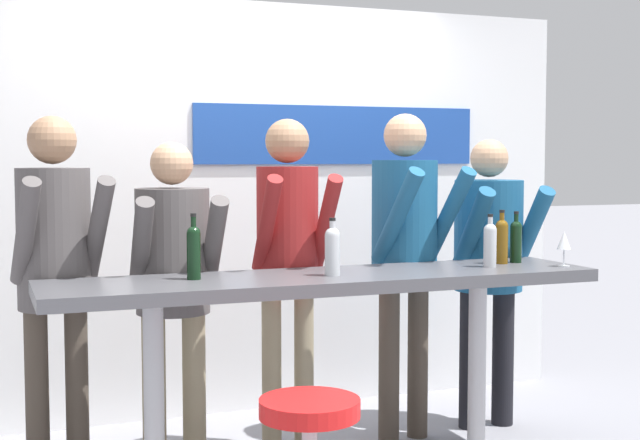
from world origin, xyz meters
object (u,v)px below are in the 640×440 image
Objects in this scene: person_center_left at (288,245)px; wine_bottle_0 at (502,239)px; person_center at (406,238)px; wine_bottle_4 at (516,239)px; person_far_left at (55,255)px; wine_bottle_3 at (194,250)px; wine_glass_0 at (564,242)px; wine_bottle_1 at (490,243)px; wine_bottle_2 at (332,249)px; person_center_right at (489,251)px; person_left at (173,268)px; tasting_table at (327,305)px.

person_center_left is 1.10m from wine_bottle_0.
person_center_left is 0.98× the size of person_center.
wine_bottle_4 is at bearing -48.13° from person_center.
person_far_left is 0.70m from wine_bottle_3.
person_far_left reaches higher than wine_glass_0.
wine_bottle_1 is 0.89× the size of wine_bottle_3.
person_far_left is 6.55× the size of wine_bottle_1.
person_center_left is at bearing 162.08° from wine_bottle_4.
wine_bottle_4 is (1.08, 0.14, -0.00)m from wine_bottle_2.
person_center_left is at bearing -176.35° from person_center_right.
wine_bottle_0 is at bearing -55.96° from person_center.
wine_glass_0 is (1.26, -0.60, 0.03)m from person_center_left.
person_center reaches higher than person_center_left.
wine_glass_0 is (0.23, -0.22, -0.00)m from wine_bottle_0.
person_left reaches higher than wine_bottle_0.
tasting_table is 0.81m from person_center.
person_center is 1.08× the size of person_center_right.
wine_bottle_3 is at bearing -142.78° from person_center_left.
wine_bottle_3 is (-0.58, -0.40, 0.04)m from person_center_left.
person_center_right is 0.65m from wine_glass_0.
wine_bottle_0 reaches higher than wine_bottle_2.
wine_bottle_2 is 1.00× the size of wine_bottle_4.
person_center is at bearing 17.36° from wine_bottle_3.
person_left is 6.11× the size of wine_bottle_1.
person_center is (0.67, -0.01, 0.01)m from person_center_left.
tasting_table is 0.80m from person_left.
wine_bottle_3 reaches higher than wine_bottle_0.
person_center_left reaches higher than wine_bottle_0.
person_center_right reaches higher than wine_bottle_0.
person_left is at bearing -178.59° from person_center_left.
wine_bottle_3 is (-1.81, -0.44, 0.12)m from person_center_right.
tasting_table is at bearing -155.69° from person_center_right.
person_far_left is 6.25× the size of wine_bottle_0.
wine_bottle_2 is at bearing -80.02° from tasting_table.
tasting_table is 0.91m from wine_bottle_1.
person_center_left is 6.50× the size of wine_bottle_4.
person_center_right is 0.48m from wine_bottle_0.
person_center_right is 0.62m from wine_bottle_1.
wine_bottle_0 reaches higher than tasting_table.
wine_bottle_3 is 1.68× the size of wine_glass_0.
person_center_right reaches higher than wine_bottle_4.
wine_glass_0 is at bearing -55.11° from person_center.
wine_bottle_1 is at bearing -24.96° from person_center_left.
wine_bottle_4 is (-0.09, -0.41, 0.11)m from person_center_right.
person_center_left is 1.19m from wine_bottle_4.
tasting_table is 14.89× the size of wine_glass_0.
person_center reaches higher than wine_glass_0.
person_center reaches higher than wine_bottle_4.
wine_bottle_4 reaches higher than tasting_table.
tasting_table is at bearing -155.05° from person_center.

